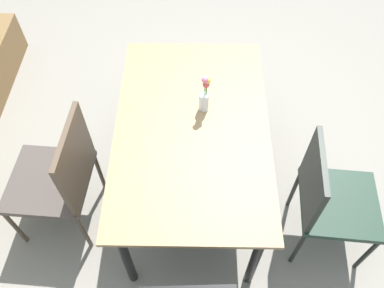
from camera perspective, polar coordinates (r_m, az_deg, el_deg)
ground_plane at (r=2.99m, az=-1.20°, el=-5.51°), size 12.00×12.00×0.00m
dining_table at (r=2.37m, az=-0.00°, el=1.49°), size 1.46×0.90×0.77m
chair_near_left at (r=2.48m, az=19.18°, el=-7.26°), size 0.50×0.50×0.91m
chair_far_side at (r=2.54m, az=-18.55°, el=-4.28°), size 0.52×0.52×0.96m
flower_vase at (r=2.31m, az=1.83°, el=7.02°), size 0.06×0.07×0.27m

